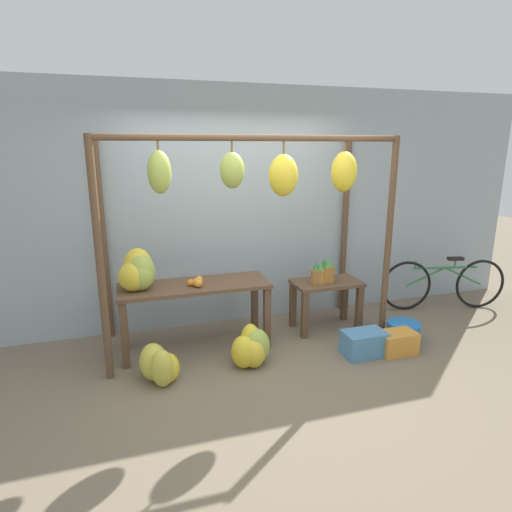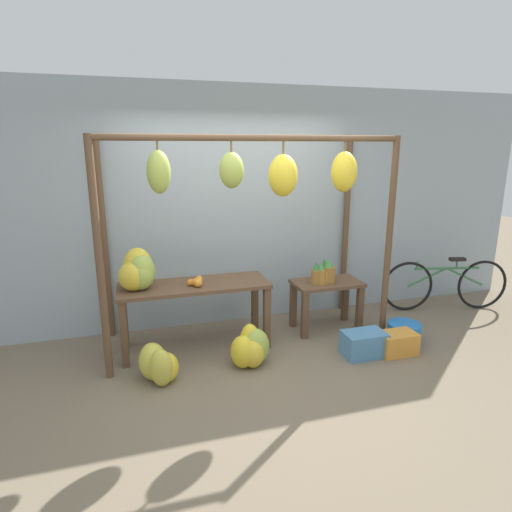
# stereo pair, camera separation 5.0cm
# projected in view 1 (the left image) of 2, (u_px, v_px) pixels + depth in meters

# --- Properties ---
(ground_plane) EXTENTS (20.00, 20.00, 0.00)m
(ground_plane) POSITION_uv_depth(u_px,v_px,m) (274.00, 378.00, 4.02)
(ground_plane) COLOR #756651
(shop_wall_back) EXTENTS (8.00, 0.08, 2.80)m
(shop_wall_back) POSITION_uv_depth(u_px,v_px,m) (232.00, 208.00, 5.07)
(shop_wall_back) COLOR #99A8B2
(shop_wall_back) RESTS_ON ground_plane
(stall_awning) EXTENTS (3.00, 1.12, 2.22)m
(stall_awning) POSITION_uv_depth(u_px,v_px,m) (262.00, 194.00, 4.20)
(stall_awning) COLOR brown
(stall_awning) RESTS_ON ground_plane
(display_table_main) EXTENTS (1.56, 0.55, 0.72)m
(display_table_main) POSITION_uv_depth(u_px,v_px,m) (195.00, 295.00, 4.48)
(display_table_main) COLOR brown
(display_table_main) RESTS_ON ground_plane
(display_table_side) EXTENTS (0.79, 0.45, 0.59)m
(display_table_side) POSITION_uv_depth(u_px,v_px,m) (326.00, 293.00, 5.02)
(display_table_side) COLOR brown
(display_table_side) RESTS_ON ground_plane
(banana_pile_on_table) EXTENTS (0.42, 0.42, 0.41)m
(banana_pile_on_table) POSITION_uv_depth(u_px,v_px,m) (138.00, 273.00, 4.24)
(banana_pile_on_table) COLOR #9EB247
(banana_pile_on_table) RESTS_ON display_table_main
(orange_pile) EXTENTS (0.17, 0.22, 0.09)m
(orange_pile) POSITION_uv_depth(u_px,v_px,m) (197.00, 282.00, 4.39)
(orange_pile) COLOR orange
(orange_pile) RESTS_ON display_table_main
(pineapple_cluster) EXTENTS (0.29, 0.19, 0.30)m
(pineapple_cluster) POSITION_uv_depth(u_px,v_px,m) (324.00, 273.00, 4.89)
(pineapple_cluster) COLOR olive
(pineapple_cluster) RESTS_ON display_table_side
(banana_pile_ground_left) EXTENTS (0.43, 0.45, 0.36)m
(banana_pile_ground_left) POSITION_uv_depth(u_px,v_px,m) (159.00, 365.00, 3.91)
(banana_pile_ground_left) COLOR yellow
(banana_pile_ground_left) RESTS_ON ground_plane
(banana_pile_ground_right) EXTENTS (0.46, 0.39, 0.41)m
(banana_pile_ground_right) POSITION_uv_depth(u_px,v_px,m) (251.00, 348.00, 4.22)
(banana_pile_ground_right) COLOR #9EB247
(banana_pile_ground_right) RESTS_ON ground_plane
(fruit_crate_white) EXTENTS (0.43, 0.28, 0.26)m
(fruit_crate_white) POSITION_uv_depth(u_px,v_px,m) (364.00, 343.00, 4.44)
(fruit_crate_white) COLOR #4C84B2
(fruit_crate_white) RESTS_ON ground_plane
(blue_bucket) EXTENTS (0.36, 0.36, 0.22)m
(blue_bucket) POSITION_uv_depth(u_px,v_px,m) (403.00, 332.00, 4.76)
(blue_bucket) COLOR blue
(blue_bucket) RESTS_ON ground_plane
(parked_bicycle) EXTENTS (1.65, 0.41, 0.71)m
(parked_bicycle) POSITION_uv_depth(u_px,v_px,m) (444.00, 284.00, 5.65)
(parked_bicycle) COLOR black
(parked_bicycle) RESTS_ON ground_plane
(fruit_crate_purple) EXTENTS (0.39, 0.25, 0.23)m
(fruit_crate_purple) POSITION_uv_depth(u_px,v_px,m) (397.00, 342.00, 4.49)
(fruit_crate_purple) COLOR orange
(fruit_crate_purple) RESTS_ON ground_plane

